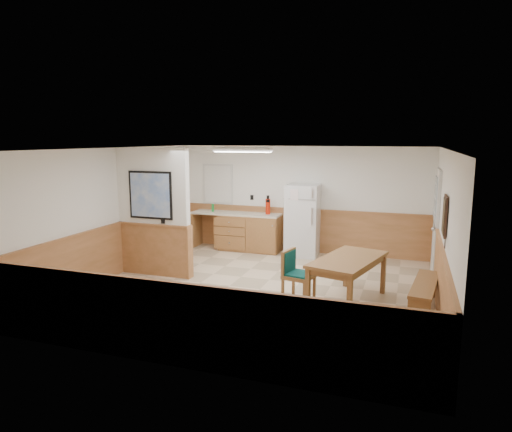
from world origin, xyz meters
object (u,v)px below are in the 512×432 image
at_px(soap_bottle, 213,208).
at_px(dining_bench, 425,289).
at_px(dining_chair, 294,271).
at_px(fire_extinguisher, 268,206).
at_px(dining_table, 348,264).
at_px(refrigerator, 303,220).

bearing_deg(soap_bottle, dining_bench, -29.70).
bearing_deg(soap_bottle, dining_chair, -46.61).
distance_m(dining_bench, dining_chair, 2.07).
bearing_deg(dining_bench, fire_extinguisher, 147.52).
height_order(dining_table, dining_chair, dining_chair).
relative_size(dining_table, fire_extinguisher, 3.95).
height_order(refrigerator, fire_extinguisher, refrigerator).
distance_m(dining_table, fire_extinguisher, 3.68).
bearing_deg(fire_extinguisher, refrigerator, 18.52).
relative_size(dining_chair, fire_extinguisher, 1.89).
distance_m(fire_extinguisher, soap_bottle, 1.40).
height_order(dining_table, fire_extinguisher, fire_extinguisher).
relative_size(refrigerator, dining_bench, 1.06).
height_order(refrigerator, dining_bench, refrigerator).
distance_m(dining_bench, fire_extinguisher, 4.55).
relative_size(refrigerator, fire_extinguisher, 3.66).
distance_m(dining_chair, fire_extinguisher, 3.40).
height_order(dining_chair, soap_bottle, soap_bottle).
bearing_deg(dining_bench, dining_chair, -167.71).
bearing_deg(dining_table, dining_bench, 16.11).
xyz_separation_m(dining_bench, dining_chair, (-2.06, -0.20, 0.15)).
relative_size(dining_bench, soap_bottle, 8.03).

